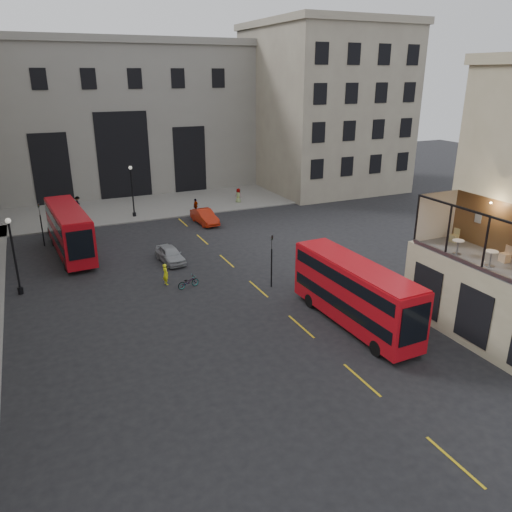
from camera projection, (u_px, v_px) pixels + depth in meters
name	position (u px, v px, depth m)	size (l,w,h in m)	color
ground	(394.00, 370.00, 25.11)	(140.00, 140.00, 0.00)	black
host_frontage	(495.00, 306.00, 26.87)	(3.00, 11.00, 4.50)	#BDB08D
cafe_floor	(502.00, 267.00, 26.08)	(3.00, 10.00, 0.10)	slate
gateway	(113.00, 114.00, 60.88)	(35.00, 10.60, 18.00)	gray
building_right	(323.00, 104.00, 63.45)	(16.60, 18.60, 20.00)	#A79F87
pavement_far	(127.00, 208.00, 55.18)	(40.00, 12.00, 0.12)	slate
traffic_light_near	(272.00, 254.00, 34.12)	(0.16, 0.20, 3.80)	black
traffic_light_far	(41.00, 219.00, 42.31)	(0.16, 0.20, 3.80)	black
street_lamp_a	(15.00, 261.00, 33.01)	(0.36, 0.36, 5.33)	black
street_lamp_b	(133.00, 195.00, 50.96)	(0.36, 0.36, 5.33)	black
bus_near	(355.00, 291.00, 28.94)	(2.55, 9.82, 3.89)	#B20C15
bus_far	(69.00, 229.00, 40.33)	(2.94, 10.04, 3.95)	#A50B14
car_a	(170.00, 254.00, 39.28)	(1.52, 3.78, 1.29)	#9DA0A5
car_b	(205.00, 217.00, 49.37)	(1.50, 4.29, 1.41)	#B11F0A
car_c	(68.00, 228.00, 45.45)	(2.13, 5.24, 1.52)	black
bicycle	(188.00, 282.00, 34.66)	(0.56, 1.61, 0.85)	gray
cyclist	(166.00, 274.00, 35.10)	(0.56, 0.37, 1.54)	#FCFF1A
pedestrian_a	(58.00, 229.00, 45.33)	(0.75, 0.59, 1.55)	gray
pedestrian_b	(78.00, 203.00, 54.03)	(1.02, 0.58, 1.57)	gray
pedestrian_c	(196.00, 206.00, 52.93)	(0.94, 0.39, 1.60)	gray
pedestrian_d	(238.00, 196.00, 57.18)	(0.83, 0.54, 1.69)	gray
cafe_table_mid	(491.00, 256.00, 25.86)	(0.67, 0.67, 0.83)	silver
cafe_table_far	(458.00, 245.00, 27.58)	(0.65, 0.65, 0.82)	silver
cafe_chair_c	(505.00, 257.00, 26.53)	(0.47, 0.47, 0.89)	tan
cafe_chair_d	(454.00, 238.00, 29.71)	(0.45, 0.45, 0.81)	tan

